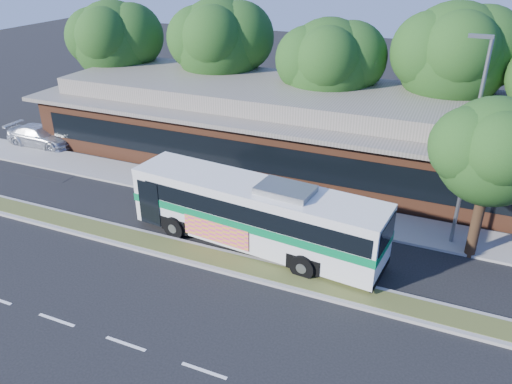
# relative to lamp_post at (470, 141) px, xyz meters

# --- Properties ---
(ground) EXTENTS (120.00, 120.00, 0.00)m
(ground) POSITION_rel_lamp_post_xyz_m (-9.56, -6.00, -4.90)
(ground) COLOR black
(ground) RESTS_ON ground
(median_strip) EXTENTS (26.00, 1.10, 0.15)m
(median_strip) POSITION_rel_lamp_post_xyz_m (-9.56, -5.40, -4.83)
(median_strip) COLOR #3C4C20
(median_strip) RESTS_ON ground
(sidewalk) EXTENTS (44.00, 2.60, 0.12)m
(sidewalk) POSITION_rel_lamp_post_xyz_m (-9.56, 0.40, -4.84)
(sidewalk) COLOR gray
(sidewalk) RESTS_ON ground
(parking_lot) EXTENTS (14.00, 12.00, 0.01)m
(parking_lot) POSITION_rel_lamp_post_xyz_m (-27.56, 4.00, -4.90)
(parking_lot) COLOR black
(parking_lot) RESTS_ON ground
(plaza_building) EXTENTS (33.20, 11.20, 4.45)m
(plaza_building) POSITION_rel_lamp_post_xyz_m (-9.56, 6.99, -2.77)
(plaza_building) COLOR brown
(plaza_building) RESTS_ON ground
(lamp_post) EXTENTS (0.93, 0.18, 9.07)m
(lamp_post) POSITION_rel_lamp_post_xyz_m (0.00, 0.00, 0.00)
(lamp_post) COLOR slate
(lamp_post) RESTS_ON ground
(tree_bg_a) EXTENTS (6.47, 5.80, 8.63)m
(tree_bg_a) POSITION_rel_lamp_post_xyz_m (-24.15, 9.14, 0.97)
(tree_bg_a) COLOR black
(tree_bg_a) RESTS_ON ground
(tree_bg_b) EXTENTS (6.69, 6.00, 9.00)m
(tree_bg_b) POSITION_rel_lamp_post_xyz_m (-16.13, 10.14, 1.24)
(tree_bg_b) COLOR black
(tree_bg_b) RESTS_ON ground
(tree_bg_c) EXTENTS (6.24, 5.60, 8.26)m
(tree_bg_c) POSITION_rel_lamp_post_xyz_m (-8.16, 9.13, 0.69)
(tree_bg_c) COLOR black
(tree_bg_c) RESTS_ON ground
(tree_bg_d) EXTENTS (6.91, 6.20, 9.37)m
(tree_bg_d) POSITION_rel_lamp_post_xyz_m (-1.12, 10.15, 1.52)
(tree_bg_d) COLOR black
(tree_bg_d) RESTS_ON ground
(transit_bus) EXTENTS (11.68, 3.61, 3.23)m
(transit_bus) POSITION_rel_lamp_post_xyz_m (-7.96, -3.61, -3.11)
(transit_bus) COLOR silver
(transit_bus) RESTS_ON ground
(sedan) EXTENTS (4.78, 2.06, 1.37)m
(sedan) POSITION_rel_lamp_post_xyz_m (-25.93, 2.04, -4.22)
(sedan) COLOR silver
(sedan) RESTS_ON ground
(sidewalk_tree) EXTENTS (4.84, 4.34, 6.99)m
(sidewalk_tree) POSITION_rel_lamp_post_xyz_m (1.16, -0.60, 0.01)
(sidewalk_tree) COLOR black
(sidewalk_tree) RESTS_ON ground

